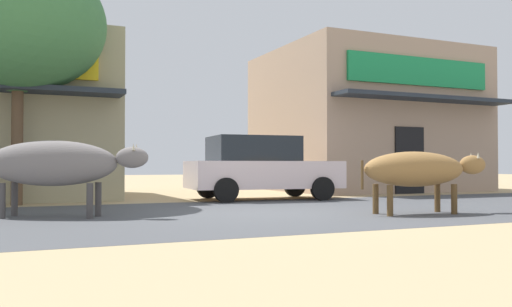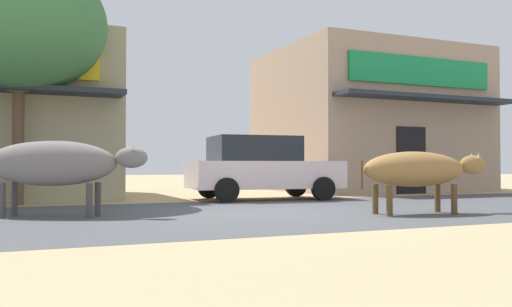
{
  "view_description": "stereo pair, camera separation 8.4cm",
  "coord_description": "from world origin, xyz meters",
  "px_view_note": "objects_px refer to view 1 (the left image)",
  "views": [
    {
      "loc": [
        -4.28,
        -9.46,
        0.9
      ],
      "look_at": [
        0.28,
        0.84,
        1.14
      ],
      "focal_mm": 38.33,
      "sensor_mm": 36.0,
      "label": 1
    },
    {
      "loc": [
        -4.21,
        -9.5,
        0.9
      ],
      "look_at": [
        0.28,
        0.84,
        1.14
      ],
      "focal_mm": 38.33,
      "sensor_mm": 36.0,
      "label": 2
    }
  ],
  "objects_px": {
    "pedestrian_by_shop": "(390,164)",
    "cow_near_brown": "(55,164)",
    "roadside_tree": "(18,23)",
    "cow_far_dark": "(418,170)",
    "parked_hatchback_car": "(260,167)"
  },
  "relations": [
    {
      "from": "pedestrian_by_shop",
      "to": "cow_near_brown",
      "type": "bearing_deg",
      "value": -157.6
    },
    {
      "from": "parked_hatchback_car",
      "to": "pedestrian_by_shop",
      "type": "distance_m",
      "value": 5.27
    },
    {
      "from": "parked_hatchback_car",
      "to": "cow_far_dark",
      "type": "distance_m",
      "value": 5.12
    },
    {
      "from": "cow_near_brown",
      "to": "cow_far_dark",
      "type": "xyz_separation_m",
      "value": [
        6.15,
        -1.99,
        -0.1
      ]
    },
    {
      "from": "parked_hatchback_car",
      "to": "cow_far_dark",
      "type": "height_order",
      "value": "parked_hatchback_car"
    },
    {
      "from": "parked_hatchback_car",
      "to": "pedestrian_by_shop",
      "type": "bearing_deg",
      "value": 13.48
    },
    {
      "from": "roadside_tree",
      "to": "cow_far_dark",
      "type": "xyz_separation_m",
      "value": [
        6.73,
        -5.36,
        -3.27
      ]
    },
    {
      "from": "parked_hatchback_car",
      "to": "pedestrian_by_shop",
      "type": "height_order",
      "value": "parked_hatchback_car"
    },
    {
      "from": "roadside_tree",
      "to": "pedestrian_by_shop",
      "type": "relative_size",
      "value": 3.59
    },
    {
      "from": "cow_near_brown",
      "to": "cow_far_dark",
      "type": "height_order",
      "value": "cow_near_brown"
    },
    {
      "from": "cow_near_brown",
      "to": "pedestrian_by_shop",
      "type": "height_order",
      "value": "pedestrian_by_shop"
    },
    {
      "from": "cow_near_brown",
      "to": "roadside_tree",
      "type": "bearing_deg",
      "value": 99.91
    },
    {
      "from": "cow_near_brown",
      "to": "cow_far_dark",
      "type": "distance_m",
      "value": 6.46
    },
    {
      "from": "cow_far_dark",
      "to": "pedestrian_by_shop",
      "type": "height_order",
      "value": "pedestrian_by_shop"
    },
    {
      "from": "roadside_tree",
      "to": "parked_hatchback_car",
      "type": "bearing_deg",
      "value": -3.23
    }
  ]
}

